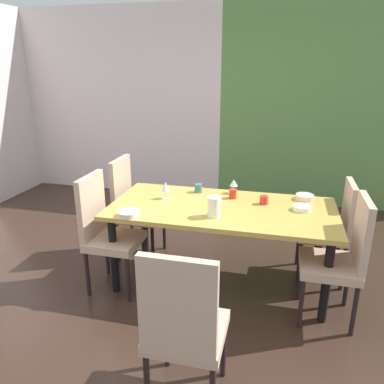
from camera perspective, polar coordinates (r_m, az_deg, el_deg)
The scene contains 18 objects.
ground_plane at distance 3.41m, azimuth -5.18°, elevation -16.09°, with size 6.28×5.67×0.02m, color #312119.
back_panel_interior at distance 5.99m, azimuth -11.19°, elevation 13.12°, with size 3.19×0.10×2.75m, color silver.
garden_window_panel at distance 5.48m, azimuth 20.90°, elevation 11.75°, with size 3.09×0.10×2.75m, color #5C8648.
dining_table at distance 3.34m, azimuth 4.56°, elevation -3.49°, with size 1.97×0.96×0.75m.
chair_right_near at distance 3.11m, azimuth 21.92°, elevation -8.91°, with size 0.44×0.44×1.03m.
chair_left_near at distance 3.40m, azimuth -13.11°, elevation -5.45°, with size 0.45×0.44×1.05m.
chair_right_far at distance 3.68m, azimuth 20.59°, elevation -4.82°, with size 0.44×0.44×0.96m.
chair_left_far at distance 3.92m, azimuth -9.10°, elevation -1.86°, with size 0.45×0.44×1.05m.
chair_head_near at distance 2.20m, azimuth -1.32°, elevation -19.68°, with size 0.44×0.44×1.05m.
wine_glass_south at distance 3.47m, azimuth -4.06°, elevation 0.79°, with size 0.07×0.07×0.16m.
wine_glass_rear at distance 3.63m, azimuth 6.38°, elevation 1.35°, with size 0.08×0.08×0.14m.
serving_bowl_left at distance 3.62m, azimuth 16.80°, elevation -0.75°, with size 0.17×0.17×0.05m, color beige.
serving_bowl_west at distance 3.14m, azimuth -9.60°, elevation -3.24°, with size 0.18×0.18×0.04m, color beige.
serving_bowl_front at distance 3.35m, azimuth 16.42°, elevation -2.36°, with size 0.16×0.16×0.04m, color white.
cup_east at distance 3.41m, azimuth 10.89°, elevation -1.20°, with size 0.08×0.08×0.08m, color red.
cup_near_shelf at distance 3.51m, azimuth 6.23°, elevation -0.26°, with size 0.07×0.07×0.09m, color red.
cup_center at distance 3.66m, azimuth 0.99°, elevation 0.60°, with size 0.07×0.07×0.08m, color #387070.
pitcher_near_window at distance 3.06m, azimuth 3.39°, elevation -2.24°, with size 0.13×0.11×0.17m.
Camera 1 is at (0.95, -2.63, 1.94)m, focal length 35.00 mm.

